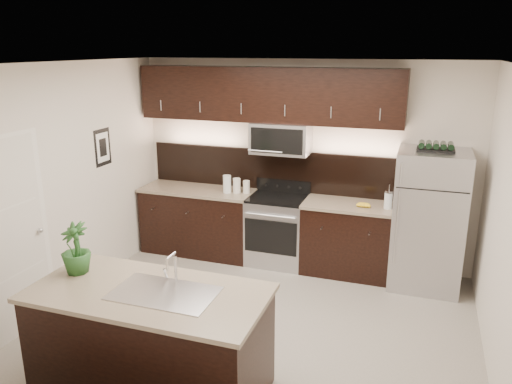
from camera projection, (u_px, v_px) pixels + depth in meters
ground at (254, 328)px, 5.25m from camera, size 4.50×4.50×0.00m
room_walls at (242, 172)px, 4.77m from camera, size 4.52×4.02×2.71m
counter_run at (263, 228)px, 6.79m from camera, size 3.51×0.65×0.94m
upper_fixtures at (269, 103)px, 6.45m from camera, size 3.49×0.40×1.66m
island at (151, 341)px, 4.19m from camera, size 1.96×0.96×0.94m
sink_faucet at (165, 291)px, 4.02m from camera, size 0.84×0.50×0.28m
refrigerator at (428, 220)px, 5.98m from camera, size 0.82×0.74×1.69m
wine_rack at (436, 147)px, 5.73m from camera, size 0.42×0.26×0.10m
plant at (75, 248)px, 4.33m from camera, size 0.30×0.30×0.45m
canisters at (234, 185)px, 6.73m from camera, size 0.35×0.17×0.24m
french_press at (388, 200)px, 6.08m from camera, size 0.10×0.10×0.30m
bananas at (360, 204)px, 6.18m from camera, size 0.18×0.15×0.06m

